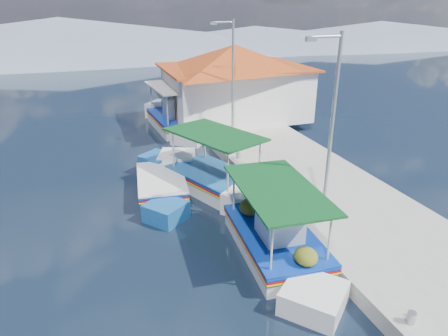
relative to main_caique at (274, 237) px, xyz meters
name	(u,v)px	position (x,y,z in m)	size (l,w,h in m)	color
ground	(212,293)	(-2.45, -1.33, -0.47)	(160.00, 160.00, 0.00)	black
quay	(299,173)	(3.45, 4.67, -0.22)	(5.00, 44.00, 0.50)	#A5A29A
bollards	(262,178)	(1.35, 3.92, 0.18)	(0.20, 17.20, 0.30)	#A5A8AD
main_caique	(274,237)	(0.00, 0.00, 0.00)	(2.47, 7.43, 2.45)	white
caique_green_canopy	(215,180)	(-0.37, 4.81, -0.06)	(4.04, 6.73, 2.75)	white
caique_blue_hull	(161,186)	(-2.57, 5.23, -0.17)	(2.30, 6.21, 1.11)	#185495
caique_far	(175,120)	(-0.05, 13.97, 0.06)	(2.79, 8.25, 2.90)	white
harbor_building	(235,80)	(3.75, 13.67, 2.30)	(10.49, 10.49, 4.40)	white
lamp_post_near	(330,121)	(2.06, 0.67, 3.38)	(1.21, 0.14, 6.00)	#A5A8AD
lamp_post_far	(231,74)	(2.06, 9.67, 3.38)	(1.21, 0.14, 6.00)	#A5A8AD
mountain_ridge	(142,38)	(4.09, 54.67, 1.57)	(171.40, 96.00, 5.50)	slate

